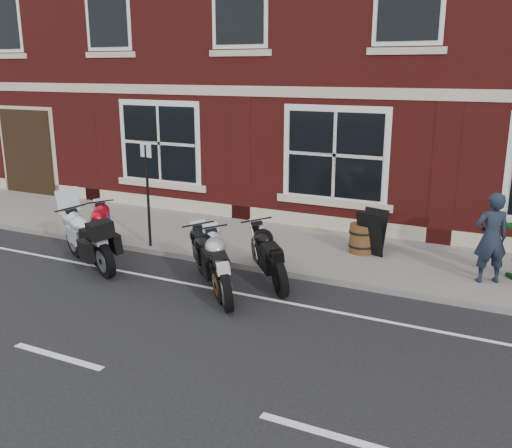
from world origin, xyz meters
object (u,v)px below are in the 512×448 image
(moto_naked_black, at_px, (270,253))
(moto_touring_silver, at_px, (89,237))
(moto_sport_red, at_px, (103,229))
(parking_sign, at_px, (148,187))
(pedestrian_left, at_px, (491,238))
(moto_sport_silver, at_px, (221,263))
(moto_sport_black, at_px, (211,257))
(a_board_sign, at_px, (372,232))
(barrel_planter, at_px, (362,238))

(moto_naked_black, bearing_deg, moto_touring_silver, 152.37)
(moto_sport_red, height_order, parking_sign, parking_sign)
(moto_naked_black, height_order, pedestrian_left, pedestrian_left)
(moto_sport_silver, relative_size, pedestrian_left, 1.09)
(moto_touring_silver, height_order, moto_sport_black, moto_touring_silver)
(moto_touring_silver, bearing_deg, moto_naked_black, -50.38)
(moto_touring_silver, distance_m, moto_sport_red, 0.79)
(moto_sport_red, relative_size, moto_sport_silver, 1.00)
(pedestrian_left, distance_m, parking_sign, 7.01)
(moto_sport_silver, bearing_deg, a_board_sign, 20.47)
(barrel_planter, bearing_deg, parking_sign, -159.66)
(moto_sport_silver, distance_m, pedestrian_left, 4.91)
(moto_naked_black, height_order, parking_sign, parking_sign)
(moto_sport_black, height_order, moto_naked_black, moto_naked_black)
(barrel_planter, height_order, parking_sign, parking_sign)
(moto_sport_black, height_order, moto_sport_silver, moto_sport_silver)
(moto_naked_black, distance_m, a_board_sign, 2.54)
(moto_sport_red, relative_size, barrel_planter, 2.97)
(parking_sign, bearing_deg, moto_sport_black, -15.33)
(moto_sport_red, xyz_separation_m, moto_sport_black, (3.10, -0.63, 0.01))
(a_board_sign, height_order, parking_sign, parking_sign)
(moto_sport_black, distance_m, pedestrian_left, 5.12)
(pedestrian_left, bearing_deg, moto_sport_black, -2.07)
(moto_sport_red, relative_size, pedestrian_left, 1.10)
(moto_sport_red, height_order, a_board_sign, a_board_sign)
(moto_naked_black, bearing_deg, barrel_planter, 20.66)
(pedestrian_left, xyz_separation_m, barrel_planter, (-2.57, 0.68, -0.53))
(moto_sport_red, xyz_separation_m, moto_naked_black, (3.97, 0.09, 0.01))
(pedestrian_left, bearing_deg, a_board_sign, -43.19)
(pedestrian_left, relative_size, parking_sign, 0.73)
(moto_naked_black, bearing_deg, moto_sport_silver, -160.04)
(pedestrian_left, bearing_deg, moto_sport_red, -15.97)
(moto_sport_red, relative_size, moto_naked_black, 1.05)
(moto_sport_black, xyz_separation_m, moto_naked_black, (0.86, 0.72, 0.01))
(moto_sport_red, bearing_deg, moto_sport_silver, -47.81)
(moto_sport_silver, xyz_separation_m, parking_sign, (-2.64, 1.44, 0.88))
(moto_sport_black, relative_size, barrel_planter, 2.69)
(moto_sport_silver, height_order, barrel_planter, moto_sport_silver)
(moto_sport_silver, bearing_deg, parking_sign, 114.04)
(moto_sport_black, relative_size, moto_sport_silver, 0.91)
(moto_sport_red, bearing_deg, a_board_sign, -11.69)
(barrel_planter, bearing_deg, pedestrian_left, -14.74)
(barrel_planter, bearing_deg, moto_touring_silver, -148.79)
(moto_sport_red, bearing_deg, barrel_planter, -10.88)
(moto_touring_silver, relative_size, moto_sport_silver, 1.15)
(moto_naked_black, relative_size, pedestrian_left, 1.04)
(moto_sport_red, height_order, pedestrian_left, pedestrian_left)
(a_board_sign, bearing_deg, moto_sport_red, -141.31)
(a_board_sign, bearing_deg, pedestrian_left, 0.25)
(moto_sport_black, bearing_deg, parking_sign, 108.67)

